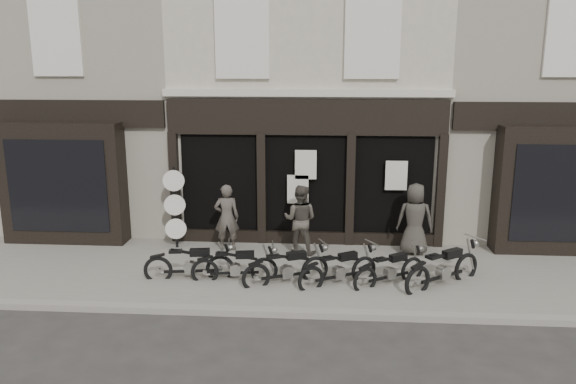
# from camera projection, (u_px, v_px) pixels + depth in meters

# --- Properties ---
(ground_plane) EXTENTS (90.00, 90.00, 0.00)m
(ground_plane) POSITION_uv_depth(u_px,v_px,m) (300.00, 290.00, 12.10)
(ground_plane) COLOR #2D2B28
(ground_plane) RESTS_ON ground
(pavement) EXTENTS (30.00, 4.20, 0.12)m
(pavement) POSITION_uv_depth(u_px,v_px,m) (302.00, 273.00, 12.96)
(pavement) COLOR slate
(pavement) RESTS_ON ground_plane
(kerb) EXTENTS (30.00, 0.25, 0.13)m
(kerb) POSITION_uv_depth(u_px,v_px,m) (297.00, 313.00, 10.87)
(kerb) COLOR gray
(kerb) RESTS_ON ground_plane
(central_building) EXTENTS (7.30, 6.22, 8.34)m
(central_building) POSITION_uv_depth(u_px,v_px,m) (310.00, 86.00, 16.95)
(central_building) COLOR beige
(central_building) RESTS_ON ground
(neighbour_left) EXTENTS (5.60, 6.73, 8.34)m
(neighbour_left) POSITION_uv_depth(u_px,v_px,m) (105.00, 87.00, 17.33)
(neighbour_left) COLOR gray
(neighbour_left) RESTS_ON ground
(neighbour_right) EXTENTS (5.60, 6.73, 8.34)m
(neighbour_right) POSITION_uv_depth(u_px,v_px,m) (526.00, 89.00, 16.49)
(neighbour_right) COLOR gray
(neighbour_right) RESTS_ON ground
(motorcycle_0) EXTENTS (2.00, 0.57, 0.96)m
(motorcycle_0) POSITION_uv_depth(u_px,v_px,m) (190.00, 267.00, 12.43)
(motorcycle_0) COLOR black
(motorcycle_0) RESTS_ON ground
(motorcycle_1) EXTENTS (1.91, 0.56, 0.92)m
(motorcycle_1) POSITION_uv_depth(u_px,v_px,m) (236.00, 269.00, 12.37)
(motorcycle_1) COLOR black
(motorcycle_1) RESTS_ON ground
(motorcycle_2) EXTENTS (1.87, 1.05, 0.95)m
(motorcycle_2) POSITION_uv_depth(u_px,v_px,m) (287.00, 271.00, 12.20)
(motorcycle_2) COLOR black
(motorcycle_2) RESTS_ON ground
(motorcycle_3) EXTENTS (1.77, 1.21, 0.94)m
(motorcycle_3) POSITION_uv_depth(u_px,v_px,m) (339.00, 272.00, 12.15)
(motorcycle_3) COLOR black
(motorcycle_3) RESTS_ON ground
(motorcycle_4) EXTENTS (1.68, 1.22, 0.90)m
(motorcycle_4) POSITION_uv_depth(u_px,v_px,m) (390.00, 272.00, 12.16)
(motorcycle_4) COLOR black
(motorcycle_4) RESTS_ON ground
(motorcycle_5) EXTENTS (1.88, 1.51, 1.05)m
(motorcycle_5) POSITION_uv_depth(u_px,v_px,m) (444.00, 271.00, 12.06)
(motorcycle_5) COLOR black
(motorcycle_5) RESTS_ON ground
(man_left) EXTENTS (0.67, 0.48, 1.71)m
(man_left) POSITION_uv_depth(u_px,v_px,m) (227.00, 217.00, 14.17)
(man_left) COLOR #46403A
(man_left) RESTS_ON pavement
(man_centre) EXTENTS (0.97, 0.83, 1.74)m
(man_centre) POSITION_uv_depth(u_px,v_px,m) (300.00, 220.00, 13.92)
(man_centre) COLOR #454038
(man_centre) RESTS_ON pavement
(man_right) EXTENTS (0.92, 0.64, 1.80)m
(man_right) POSITION_uv_depth(u_px,v_px,m) (415.00, 219.00, 13.86)
(man_right) COLOR #38342E
(man_right) RESTS_ON pavement
(advert_sign_post) EXTENTS (0.54, 0.35, 2.23)m
(advert_sign_post) POSITION_uv_depth(u_px,v_px,m) (175.00, 211.00, 14.32)
(advert_sign_post) COLOR black
(advert_sign_post) RESTS_ON ground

